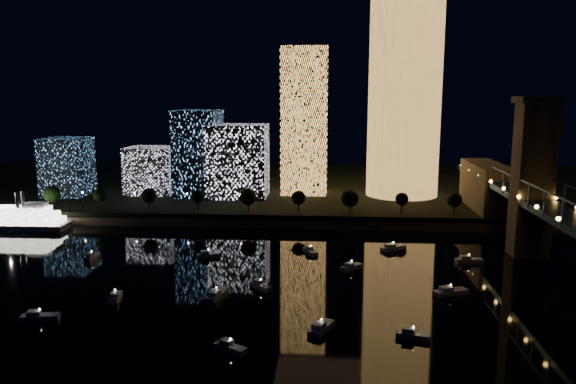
% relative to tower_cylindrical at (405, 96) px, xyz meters
% --- Properties ---
extents(ground, '(520.00, 520.00, 0.00)m').
position_rel_tower_cylindrical_xyz_m(ground, '(-34.82, -127.82, -49.43)').
color(ground, black).
rests_on(ground, ground).
extents(far_bank, '(420.00, 160.00, 5.00)m').
position_rel_tower_cylindrical_xyz_m(far_bank, '(-34.82, 32.18, -46.93)').
color(far_bank, black).
rests_on(far_bank, ground).
extents(seawall, '(420.00, 6.00, 3.00)m').
position_rel_tower_cylindrical_xyz_m(seawall, '(-34.82, -45.82, -47.93)').
color(seawall, '#6B5E4C').
rests_on(seawall, ground).
extents(tower_cylindrical, '(34.00, 34.00, 88.61)m').
position_rel_tower_cylindrical_xyz_m(tower_cylindrical, '(0.00, 0.00, 0.00)').
color(tower_cylindrical, '#F2A74D').
rests_on(tower_cylindrical, far_bank).
extents(tower_rectangular, '(20.80, 20.80, 66.17)m').
position_rel_tower_cylindrical_xyz_m(tower_rectangular, '(-44.49, 3.34, -11.34)').
color(tower_rectangular, '#F2A74D').
rests_on(tower_rectangular, far_bank).
extents(midrise_blocks, '(100.41, 28.12, 38.31)m').
position_rel_tower_cylindrical_xyz_m(midrise_blocks, '(-100.30, -6.65, -28.76)').
color(midrise_blocks, white).
rests_on(midrise_blocks, far_bank).
extents(riverboat, '(49.21, 10.96, 14.78)m').
position_rel_tower_cylindrical_xyz_m(riverboat, '(-156.97, -56.01, -45.64)').
color(riverboat, silver).
rests_on(riverboat, ground).
extents(motorboats, '(121.88, 83.04, 2.78)m').
position_rel_tower_cylindrical_xyz_m(motorboats, '(-42.57, -112.14, -48.61)').
color(motorboats, silver).
rests_on(motorboats, ground).
extents(esplanade_trees, '(166.32, 7.00, 9.00)m').
position_rel_tower_cylindrical_xyz_m(esplanade_trees, '(-69.14, -39.82, -38.96)').
color(esplanade_trees, black).
rests_on(esplanade_trees, far_bank).
extents(street_lamps, '(132.70, 0.70, 5.65)m').
position_rel_tower_cylindrical_xyz_m(street_lamps, '(-68.82, -33.82, -40.41)').
color(street_lamps, black).
rests_on(street_lamps, far_bank).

